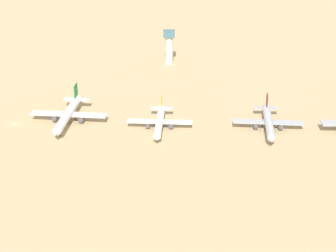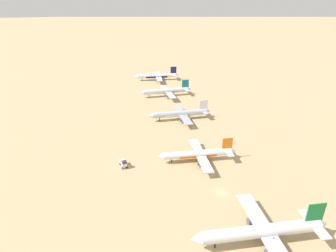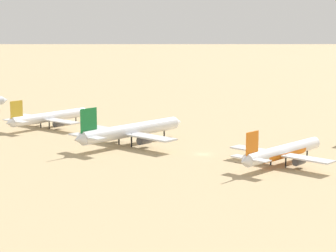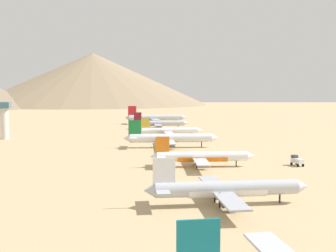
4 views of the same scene
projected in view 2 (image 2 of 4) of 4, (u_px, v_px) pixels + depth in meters
The scene contains 7 objects.
ground_plane at pixel (222, 192), 117.82m from camera, with size 2093.80×2093.80×0.00m, color tan.
parked_jet_0 at pixel (157, 76), 268.83m from camera, with size 42.93×35.04×12.39m.
parked_jet_1 at pixel (167, 91), 226.87m from camera, with size 42.82×34.67×12.38m.
parked_jet_2 at pixel (181, 114), 184.61m from camera, with size 42.06×34.14×12.13m.
parked_jet_3 at pixel (198, 154), 138.70m from camera, with size 39.65×32.31×11.43m.
parked_jet_4 at pixel (263, 231), 92.53m from camera, with size 47.86×38.99×13.80m.
service_truck at pixel (124, 163), 134.54m from camera, with size 3.49×5.52×3.90m.
Camera 2 is at (45.48, 86.16, 75.23)m, focal length 30.22 mm.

